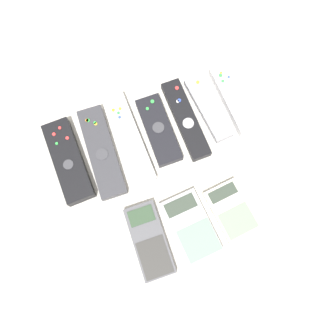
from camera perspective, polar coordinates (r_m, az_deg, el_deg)
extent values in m
plane|color=beige|center=(0.71, 1.01, -2.66)|extent=(3.00, 3.00, 0.00)
cube|color=black|center=(0.74, -16.98, 1.21)|extent=(0.06, 0.19, 0.03)
cylinder|color=#38383D|center=(0.73, -16.98, 0.60)|extent=(0.02, 0.02, 0.00)
cylinder|color=red|center=(0.76, -19.25, 5.58)|extent=(0.01, 0.01, 0.00)
cylinder|color=red|center=(0.76, -18.34, 6.64)|extent=(0.01, 0.01, 0.00)
cylinder|color=red|center=(0.75, -17.14, 5.01)|extent=(0.01, 0.01, 0.00)
cylinder|color=green|center=(0.75, -18.81, 4.06)|extent=(0.01, 0.01, 0.00)
cube|color=#333338|center=(0.74, -11.48, 2.83)|extent=(0.07, 0.22, 0.02)
cylinder|color=#38383D|center=(0.72, -11.43, 2.38)|extent=(0.03, 0.03, 0.00)
cylinder|color=yellow|center=(0.75, -12.48, 7.52)|extent=(0.01, 0.01, 0.00)
cylinder|color=orange|center=(0.76, -13.92, 8.06)|extent=(0.01, 0.01, 0.00)
cylinder|color=green|center=(0.76, -13.76, 8.06)|extent=(0.01, 0.01, 0.00)
cylinder|color=green|center=(0.75, -12.62, 7.70)|extent=(0.01, 0.01, 0.00)
cube|color=silver|center=(0.74, -6.75, 5.25)|extent=(0.05, 0.22, 0.02)
cylinder|color=orange|center=(0.76, -9.52, 9.92)|extent=(0.01, 0.01, 0.00)
cylinder|color=yellow|center=(0.76, -8.35, 10.19)|extent=(0.01, 0.01, 0.00)
cylinder|color=green|center=(0.75, -8.63, 9.46)|extent=(0.01, 0.01, 0.00)
cylinder|color=blue|center=(0.75, -8.44, 8.74)|extent=(0.01, 0.01, 0.00)
cube|color=black|center=(0.74, -1.64, 6.67)|extent=(0.06, 0.17, 0.02)
cylinder|color=#38383D|center=(0.73, -1.69, 7.06)|extent=(0.03, 0.03, 0.00)
cylinder|color=green|center=(0.75, -3.62, 10.28)|extent=(0.01, 0.01, 0.00)
cylinder|color=green|center=(0.76, -2.74, 11.51)|extent=(0.01, 0.01, 0.00)
cube|color=black|center=(0.75, 3.05, 8.49)|extent=(0.05, 0.20, 0.02)
cylinder|color=#99999E|center=(0.74, 3.55, 7.81)|extent=(0.03, 0.03, 0.00)
cylinder|color=blue|center=(0.76, 1.97, 11.69)|extent=(0.01, 0.01, 0.00)
cylinder|color=silver|center=(0.76, 1.70, 11.52)|extent=(0.01, 0.01, 0.00)
cylinder|color=red|center=(0.77, 1.56, 13.76)|extent=(0.01, 0.01, 0.00)
cube|color=gray|center=(0.77, 7.04, 10.35)|extent=(0.05, 0.17, 0.02)
cylinder|color=#99999E|center=(0.76, 7.77, 9.48)|extent=(0.02, 0.02, 0.00)
cylinder|color=silver|center=(0.77, 5.01, 13.06)|extent=(0.01, 0.01, 0.00)
cylinder|color=yellow|center=(0.79, 5.20, 14.66)|extent=(0.01, 0.01, 0.00)
cube|color=#B7B7BC|center=(0.78, 11.26, 11.63)|extent=(0.05, 0.17, 0.02)
cylinder|color=#99999E|center=(0.77, 11.84, 11.24)|extent=(0.03, 0.03, 0.00)
cylinder|color=blue|center=(0.80, 10.52, 15.30)|extent=(0.01, 0.01, 0.00)
cylinder|color=green|center=(0.80, 9.13, 15.65)|extent=(0.01, 0.01, 0.00)
cylinder|color=green|center=(0.79, 9.52, 14.70)|extent=(0.01, 0.01, 0.00)
cylinder|color=orange|center=(0.80, 9.21, 16.07)|extent=(0.01, 0.01, 0.00)
cube|color=#4C4C51|center=(0.69, -3.26, -12.50)|extent=(0.08, 0.16, 0.02)
cube|color=#2D422D|center=(0.68, -4.67, -8.31)|extent=(0.05, 0.04, 0.00)
cube|color=#353332|center=(0.68, -2.34, -15.30)|extent=(0.06, 0.08, 0.00)
cube|color=#B2B2B7|center=(0.69, 3.90, -10.18)|extent=(0.09, 0.14, 0.01)
cube|color=#333D33|center=(0.69, 2.20, -6.54)|extent=(0.07, 0.03, 0.00)
cube|color=gray|center=(0.68, 5.15, -12.54)|extent=(0.08, 0.07, 0.00)
cube|color=beige|center=(0.71, 10.96, -7.17)|extent=(0.08, 0.12, 0.01)
cube|color=#333D33|center=(0.70, 9.54, -4.29)|extent=(0.06, 0.03, 0.00)
cube|color=gray|center=(0.70, 12.13, -8.97)|extent=(0.07, 0.06, 0.00)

